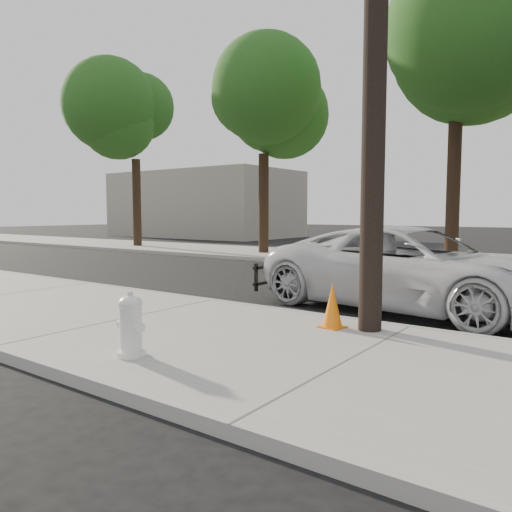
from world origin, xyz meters
name	(u,v)px	position (x,y,z in m)	size (l,w,h in m)	color
ground	(271,293)	(0.00, 0.00, 0.00)	(120.00, 120.00, 0.00)	black
near_sidewalk	(125,323)	(0.00, -4.30, 0.07)	(90.00, 4.40, 0.15)	gray
far_sidewalk	(400,261)	(0.00, 8.50, 0.07)	(90.00, 5.00, 0.15)	gray
curb_near	(213,303)	(0.00, -2.10, 0.07)	(90.00, 0.12, 0.16)	#9E9B93
building_far	(205,205)	(-20.00, 20.00, 2.50)	(14.00, 8.00, 5.00)	gray
utility_pole	(376,12)	(3.60, -2.70, 4.70)	(1.40, 0.34, 9.00)	black
tree_a	(135,122)	(-13.80, 7.85, 6.53)	(4.65, 4.50, 9.00)	black
tree_b	(265,111)	(-5.81, 8.06, 6.15)	(4.34, 4.20, 8.45)	black
tree_c	(464,55)	(2.22, 7.64, 6.91)	(4.96, 4.80, 9.55)	black
police_cruiser	(412,269)	(3.34, -0.10, 0.81)	(2.69, 5.84, 1.62)	silver
fire_hydrant	(131,327)	(1.80, -5.67, 0.51)	(0.38, 0.36, 0.74)	silver
traffic_cone	(332,306)	(3.07, -2.88, 0.47)	(0.40, 0.40, 0.67)	orange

